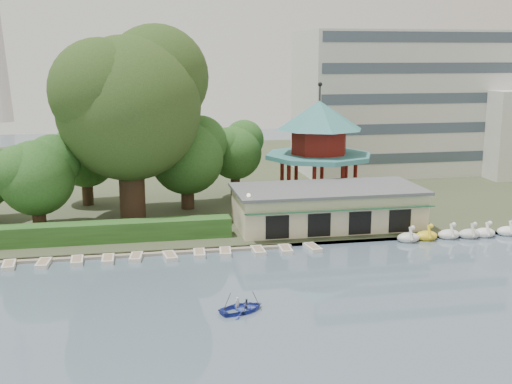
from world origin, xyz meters
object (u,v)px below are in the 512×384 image
object	(u,v)px
boathouse	(327,206)
big_tree	(130,98)
dock	(99,255)
rowboat_with_passengers	(242,305)
pavilion	(319,142)

from	to	relation	value
boathouse	big_tree	world-z (taller)	big_tree
dock	big_tree	bearing A→B (deg)	73.84
dock	rowboat_with_passengers	world-z (taller)	rowboat_with_passengers
dock	rowboat_with_passengers	bearing A→B (deg)	-54.72
boathouse	rowboat_with_passengers	xyz separation A→B (m)	(-11.90, -19.04, -1.90)
dock	pavilion	distance (m)	29.14
pavilion	big_tree	world-z (taller)	big_tree
boathouse	rowboat_with_passengers	world-z (taller)	boathouse
pavilion	rowboat_with_passengers	bearing A→B (deg)	-115.56
pavilion	boathouse	bearing A→B (deg)	-101.28
rowboat_with_passengers	boathouse	bearing A→B (deg)	57.99
big_tree	pavilion	bearing A→B (deg)	10.26
dock	big_tree	world-z (taller)	big_tree
pavilion	rowboat_with_passengers	distance (m)	32.98
dock	pavilion	xyz separation A→B (m)	(24.00, 14.80, 7.36)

